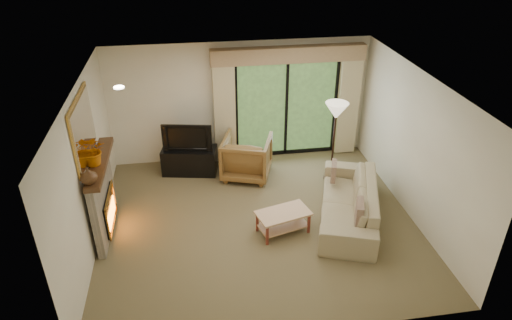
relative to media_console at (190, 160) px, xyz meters
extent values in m
plane|color=brown|center=(1.15, -1.95, -0.28)|extent=(5.50, 5.50, 0.00)
plane|color=white|center=(1.15, -1.95, 2.32)|extent=(5.50, 5.50, 0.00)
plane|color=beige|center=(1.15, 0.55, 1.02)|extent=(5.00, 0.00, 5.00)
plane|color=beige|center=(1.15, -4.45, 1.02)|extent=(5.00, 0.00, 5.00)
plane|color=beige|center=(-1.60, -1.95, 1.02)|extent=(0.00, 5.00, 5.00)
plane|color=beige|center=(3.90, -1.95, 1.02)|extent=(0.00, 5.00, 5.00)
cube|color=#C7B688|center=(0.80, 0.39, 0.92)|extent=(0.45, 0.18, 2.35)
cube|color=#C7B688|center=(3.50, 0.39, 0.92)|extent=(0.45, 0.18, 2.35)
cube|color=#A5815C|center=(2.15, 0.41, 2.04)|extent=(3.20, 0.24, 0.32)
cube|color=black|center=(0.00, 0.00, 0.00)|extent=(1.19, 0.71, 0.56)
imported|color=black|center=(0.00, 0.00, 0.57)|extent=(1.02, 0.32, 0.58)
imported|color=brown|center=(1.16, -0.33, 0.16)|extent=(1.20, 1.22, 0.88)
imported|color=tan|center=(2.76, -2.06, 0.07)|extent=(1.66, 2.56, 0.70)
cube|color=#4D2B23|center=(2.68, -2.75, 0.31)|extent=(0.24, 0.43, 0.41)
cube|color=#4D2B23|center=(2.68, -1.38, 0.30)|extent=(0.20, 0.36, 0.35)
imported|color=#442915|center=(-1.46, -2.44, 1.22)|extent=(0.31, 0.31, 0.26)
imported|color=#B75B08|center=(-1.46, -1.87, 1.34)|extent=(0.50, 0.45, 0.50)
camera|label=1|loc=(0.08, -8.46, 4.67)|focal=32.00mm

